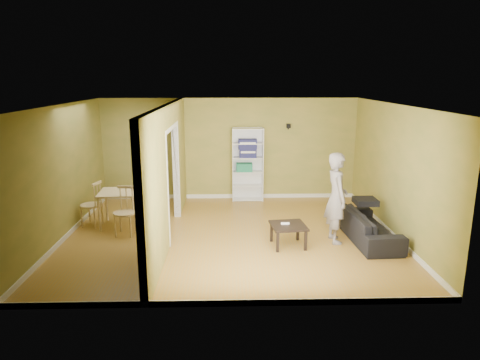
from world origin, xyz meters
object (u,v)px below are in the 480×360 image
Objects in this scene: person at (337,190)px; chair_near at (124,212)px; chair_left at (91,204)px; chair_far at (140,197)px; coffee_table at (288,228)px; dining_table at (129,195)px; bookshelf at (248,164)px; sofa at (369,222)px.

chair_near is at bearing 79.40° from person.
chair_far is at bearing 139.24° from chair_left.
coffee_table is at bearing 129.03° from chair_far.
dining_table reaches higher than coffee_table.
person reaches higher than bookshelf.
bookshelf is 3.29m from coffee_table.
bookshelf reaches higher than dining_table.
coffee_table is at bearing -6.46° from chair_near.
bookshelf is 1.91× the size of chair_near.
chair_near reaches higher than dining_table.
person reaches higher than chair_left.
sofa is 4.97m from dining_table.
person is 1.70× the size of dining_table.
chair_near is (-3.20, 0.67, 0.13)m from coffee_table.
bookshelf reaches higher than chair_far.
chair_left is at bearing 77.41° from sofa.
chair_left is at bearing 15.66° from chair_far.
bookshelf is at bearing 36.29° from dining_table.
bookshelf reaches higher than chair_near.
dining_table is 1.24× the size of chair_left.
sofa is 3.01× the size of coffee_table.
chair_far is at bearing 63.30° from person.
coffee_table is (-1.61, -0.26, -0.00)m from sofa.
chair_near is at bearing 69.54° from chair_left.
chair_left is (-5.66, 0.97, 0.13)m from sofa.
dining_table is 0.68m from chair_far.
dining_table is at bearing 158.86° from coffee_table.
chair_far is (-2.51, -1.29, -0.48)m from bookshelf.
person is at bearing -0.94° from chair_near.
person reaches higher than chair_far.
coffee_table is 3.27m from chair_near.
sofa is at bearing -11.53° from dining_table.
chair_far is (0.91, 0.65, -0.03)m from chair_left.
chair_left is at bearing -178.67° from dining_table.
chair_near is 1.22m from chair_far.
chair_left reaches higher than sofa.
chair_left reaches higher than dining_table.
sofa is at bearing -52.44° from bookshelf.
coffee_table is 0.64× the size of chair_near.
chair_left is (-4.04, 1.23, 0.13)m from coffee_table.
chair_far is (-3.14, 1.89, 0.10)m from coffee_table.
dining_table is 0.62m from chair_near.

